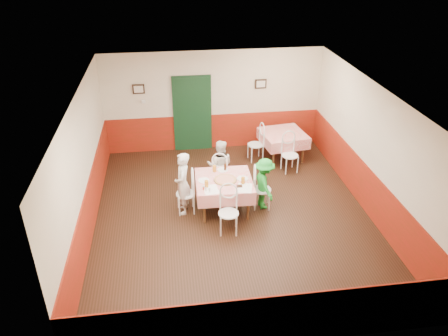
{
  "coord_description": "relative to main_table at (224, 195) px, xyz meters",
  "views": [
    {
      "loc": [
        -1.27,
        -7.89,
        5.53
      ],
      "look_at": [
        -0.15,
        0.27,
        1.05
      ],
      "focal_mm": 35.0,
      "sensor_mm": 36.0,
      "label": 1
    }
  ],
  "objects": [
    {
      "name": "diner_right",
      "position": [
        0.9,
        -0.02,
        0.23
      ],
      "size": [
        0.56,
        0.83,
        1.2
      ],
      "primitive_type": "imported",
      "rotation": [
        0.0,
        0.0,
        1.72
      ],
      "color": "gray",
      "rests_on": "ground"
    },
    {
      "name": "glass_c",
      "position": [
        -0.16,
        0.39,
        0.46
      ],
      "size": [
        0.08,
        0.08,
        0.15
      ],
      "primitive_type": "cylinder",
      "rotation": [
        0.0,
        0.0,
        -0.03
      ],
      "color": "#BF7219",
      "rests_on": "main_table"
    },
    {
      "name": "picture_left",
      "position": [
        -1.85,
        3.18,
        1.48
      ],
      "size": [
        0.32,
        0.03,
        0.26
      ],
      "primitive_type": "cube",
      "color": "black",
      "rests_on": "back_wall"
    },
    {
      "name": "picture_right",
      "position": [
        1.45,
        3.18,
        1.48
      ],
      "size": [
        0.32,
        0.03,
        0.26
      ],
      "primitive_type": "cube",
      "color": "black",
      "rests_on": "back_wall"
    },
    {
      "name": "shaker_c",
      "position": [
        -0.48,
        -0.37,
        0.43
      ],
      "size": [
        0.04,
        0.04,
        0.09
      ],
      "primitive_type": "cylinder",
      "rotation": [
        0.0,
        0.0,
        -0.03
      ],
      "color": "#B23319",
      "rests_on": "main_table"
    },
    {
      "name": "plate_right",
      "position": [
        0.41,
        -0.02,
        0.39
      ],
      "size": [
        0.26,
        0.26,
        0.01
      ],
      "primitive_type": "cylinder",
      "rotation": [
        0.0,
        0.0,
        -0.03
      ],
      "color": "white",
      "rests_on": "main_table"
    },
    {
      "name": "thermostat",
      "position": [
        -1.75,
        3.18,
        1.12
      ],
      "size": [
        0.1,
        0.03,
        0.1
      ],
      "primitive_type": "cube",
      "color": "white",
      "rests_on": "back_wall"
    },
    {
      "name": "shaker_b",
      "position": [
        -0.37,
        -0.47,
        0.43
      ],
      "size": [
        0.04,
        0.04,
        0.09
      ],
      "primitive_type": "cylinder",
      "rotation": [
        0.0,
        0.0,
        -0.03
      ],
      "color": "silver",
      "rests_on": "main_table"
    },
    {
      "name": "diner_left",
      "position": [
        -0.9,
        0.02,
        0.34
      ],
      "size": [
        0.39,
        0.55,
        1.44
      ],
      "primitive_type": "imported",
      "rotation": [
        0.0,
        0.0,
        -1.67
      ],
      "color": "gray",
      "rests_on": "ground"
    },
    {
      "name": "chair_far",
      "position": [
        0.02,
        0.85,
        0.08
      ],
      "size": [
        0.49,
        0.49,
        0.9
      ],
      "primitive_type": null,
      "rotation": [
        0.0,
        0.0,
        2.97
      ],
      "color": "white",
      "rests_on": "ground"
    },
    {
      "name": "wainscot_left",
      "position": [
        -2.83,
        -0.27,
        0.12
      ],
      "size": [
        0.03,
        7.0,
        1.0
      ],
      "primitive_type": "cube",
      "color": "maroon",
      "rests_on": "ground"
    },
    {
      "name": "wainscot_back",
      "position": [
        0.15,
        3.22,
        0.12
      ],
      "size": [
        6.0,
        0.03,
        1.0
      ],
      "primitive_type": "cube",
      "color": "maroon",
      "rests_on": "ground"
    },
    {
      "name": "right_wall",
      "position": [
        3.15,
        -0.27,
        1.02
      ],
      "size": [
        0.1,
        7.0,
        2.8
      ],
      "primitive_type": "cube",
      "color": "beige",
      "rests_on": "ground"
    },
    {
      "name": "ceiling",
      "position": [
        0.15,
        -0.27,
        2.42
      ],
      "size": [
        7.0,
        7.0,
        0.0
      ],
      "primitive_type": "plane",
      "color": "white",
      "rests_on": "back_wall"
    },
    {
      "name": "back_wall",
      "position": [
        0.15,
        3.23,
        1.02
      ],
      "size": [
        6.0,
        0.1,
        2.8
      ],
      "primitive_type": "cube",
      "color": "beige",
      "rests_on": "ground"
    },
    {
      "name": "diner_far",
      "position": [
        0.02,
        0.9,
        0.26
      ],
      "size": [
        0.71,
        0.61,
        1.27
      ],
      "primitive_type": "imported",
      "rotation": [
        0.0,
        0.0,
        2.92
      ],
      "color": "gray",
      "rests_on": "ground"
    },
    {
      "name": "main_table",
      "position": [
        0.0,
        0.0,
        0.0
      ],
      "size": [
        1.25,
        1.25,
        0.77
      ],
      "primitive_type": "cube",
      "rotation": [
        0.0,
        0.0,
        -0.03
      ],
      "color": "red",
      "rests_on": "ground"
    },
    {
      "name": "door",
      "position": [
        -0.45,
        3.18,
        0.68
      ],
      "size": [
        0.96,
        0.06,
        2.1
      ],
      "primitive_type": "cube",
      "color": "black",
      "rests_on": "ground"
    },
    {
      "name": "chair_second_b",
      "position": [
        1.93,
        1.53,
        0.08
      ],
      "size": [
        0.47,
        0.47,
        0.9
      ],
      "primitive_type": null,
      "rotation": [
        0.0,
        0.0,
        0.14
      ],
      "color": "white",
      "rests_on": "ground"
    },
    {
      "name": "glass_b",
      "position": [
        0.38,
        -0.22,
        0.46
      ],
      "size": [
        0.08,
        0.08,
        0.15
      ],
      "primitive_type": "cylinder",
      "rotation": [
        0.0,
        0.0,
        -0.03
      ],
      "color": "#BF7219",
      "rests_on": "main_table"
    },
    {
      "name": "floor",
      "position": [
        0.15,
        -0.27,
        -0.38
      ],
      "size": [
        7.0,
        7.0,
        0.0
      ],
      "primitive_type": "plane",
      "color": "black",
      "rests_on": "ground"
    },
    {
      "name": "chair_left",
      "position": [
        -0.85,
        0.02,
        0.08
      ],
      "size": [
        0.43,
        0.43,
        0.9
      ],
      "primitive_type": null,
      "rotation": [
        0.0,
        0.0,
        -1.54
      ],
      "color": "white",
      "rests_on": "ground"
    },
    {
      "name": "front_wall",
      "position": [
        0.15,
        -3.77,
        1.02
      ],
      "size": [
        6.0,
        0.1,
        2.8
      ],
      "primitive_type": "cube",
      "color": "beige",
      "rests_on": "ground"
    },
    {
      "name": "plate_left",
      "position": [
        -0.44,
        0.02,
        0.39
      ],
      "size": [
        0.26,
        0.26,
        0.01
      ],
      "primitive_type": "cylinder",
      "rotation": [
        0.0,
        0.0,
        -0.03
      ],
      "color": "white",
      "rests_on": "main_table"
    },
    {
      "name": "second_table",
      "position": [
        1.93,
        2.28,
        0.0
      ],
      "size": [
        1.26,
        1.26,
        0.77
      ],
      "primitive_type": "cube",
      "rotation": [
        0.0,
        0.0,
        0.14
      ],
      "color": "red",
      "rests_on": "ground"
    },
    {
      "name": "glass_a",
      "position": [
        -0.41,
        -0.25,
        0.46
      ],
      "size": [
        0.08,
        0.08,
        0.15
      ],
      "primitive_type": "cylinder",
      "rotation": [
        0.0,
        0.0,
        -0.03
      ],
      "color": "#BF7219",
      "rests_on": "main_table"
    },
    {
      "name": "chair_near",
      "position": [
        -0.02,
        -0.85,
        0.08
      ],
      "size": [
        0.47,
        0.47,
        0.9
      ],
      "primitive_type": null,
      "rotation": [
        0.0,
        0.0,
        -0.13
      ],
      "color": "white",
      "rests_on": "ground"
    },
    {
      "name": "left_wall",
      "position": [
        -2.85,
        -0.27,
        1.02
      ],
      "size": [
        0.1,
        7.0,
        2.8
      ],
      "primitive_type": "cube",
      "color": "beige",
      "rests_on": "ground"
    },
    {
      "name": "wainscot_right",
      "position": [
        3.14,
        -0.27,
        0.12
      ],
      "size": [
        0.03,
        7.0,
        1.0
      ],
      "primitive_type": "cube",
      "color": "maroon",
      "rests_on": "ground"
    },
    {
      "name": "wallet",
      "position": [
        0.29,
        -0.33,
        0.4
      ],
      "size": [
        0.11,
        0.09,
        0.02
      ],
      "primitive_type": "cube",
      "rotation": [
        0.0,
        0.0,
        -0.03
      ],
      "color": "black",
      "rests_on": "main_table"
    },
    {
      "name": "menu_right",
      "position": [
        0.39,
        -0.41,
        0.39
      ],
      "size": [
        0.39,
        0.46,
        0.0
      ],
      "primitive_type": "cube",
      "rotation": [
        0.0,
        0.0,
        -0.24
      ],
      "color": "white",
      "rests_on": "main_table"
    },
    {
      "name": "beer_bottle",
      "position": [
        0.08,
        0.41,
        0.49
      ],
      "size": [
        0.06,
        0.06,
        0.2
      ],
      "primitive_type": "cylinder",
      "rotation": [
        0.0,
        0.0,
        -0.03
      ],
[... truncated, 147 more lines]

